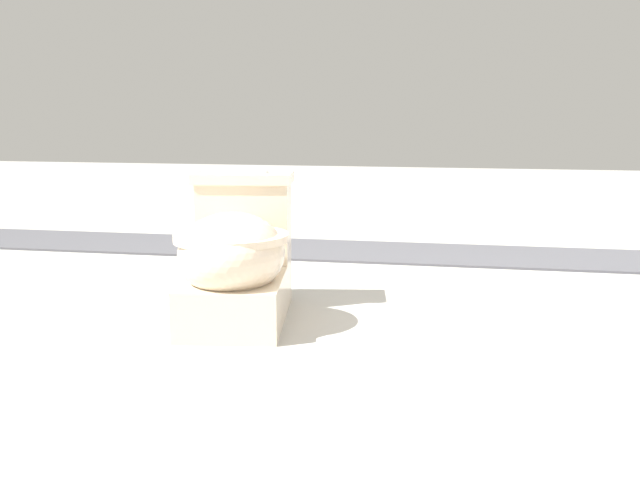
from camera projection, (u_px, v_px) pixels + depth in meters
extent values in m
plane|color=#A8A59E|center=(287.00, 326.00, 2.59)|extent=(14.00, 14.00, 0.00)
cube|color=#4C4C51|center=(444.00, 254.00, 3.82)|extent=(0.56, 8.00, 0.01)
cube|color=beige|center=(237.00, 297.00, 2.65)|extent=(0.64, 0.42, 0.17)
ellipsoid|color=beige|center=(232.00, 254.00, 2.52)|extent=(0.49, 0.42, 0.28)
cylinder|color=beige|center=(231.00, 237.00, 2.51)|extent=(0.44, 0.44, 0.03)
cube|color=beige|center=(244.00, 222.00, 2.82)|extent=(0.23, 0.36, 0.30)
cube|color=beige|center=(243.00, 178.00, 2.79)|extent=(0.26, 0.39, 0.04)
cylinder|color=silver|center=(265.00, 172.00, 2.78)|extent=(0.02, 0.02, 0.01)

